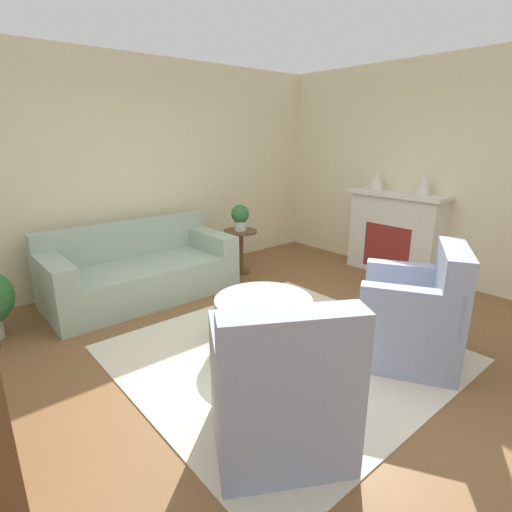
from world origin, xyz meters
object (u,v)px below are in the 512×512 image
at_px(armchair_right, 416,317).
at_px(ottoman_table, 263,316).
at_px(couch, 140,271).
at_px(side_table, 240,245).
at_px(vase_mantel_far, 423,187).
at_px(armchair_left, 281,392).
at_px(potted_plant_on_side_table, 240,216).
at_px(vase_mantel_near, 376,184).

distance_m(armchair_right, ottoman_table, 1.30).
xyz_separation_m(couch, side_table, (1.43, -0.11, 0.10)).
relative_size(ottoman_table, vase_mantel_far, 3.49).
bearing_deg(armchair_left, couch, 81.37).
height_order(couch, armchair_left, armchair_left).
xyz_separation_m(side_table, vase_mantel_far, (1.60, -1.71, 0.82)).
xyz_separation_m(vase_mantel_far, potted_plant_on_side_table, (-1.60, 1.71, -0.42)).
bearing_deg(armchair_left, vase_mantel_near, 26.30).
relative_size(couch, vase_mantel_near, 9.87).
height_order(armchair_left, vase_mantel_near, vase_mantel_near).
bearing_deg(vase_mantel_near, couch, 159.45).
bearing_deg(vase_mantel_near, armchair_left, -153.70).
distance_m(couch, potted_plant_on_side_table, 1.52).
bearing_deg(couch, vase_mantel_near, -20.55).
height_order(armchair_left, armchair_right, same).
bearing_deg(couch, ottoman_table, -80.29).
bearing_deg(vase_mantel_far, couch, 149.02).
bearing_deg(armchair_left, ottoman_table, 53.16).
bearing_deg(vase_mantel_far, armchair_left, -163.47).
bearing_deg(ottoman_table, side_table, 57.38).
relative_size(side_table, vase_mantel_far, 2.43).
bearing_deg(couch, armchair_right, -68.19).
xyz_separation_m(vase_mantel_near, vase_mantel_far, (-0.00, -0.68, 0.01)).
bearing_deg(side_table, potted_plant_on_side_table, 0.00).
relative_size(couch, armchair_left, 2.02).
bearing_deg(potted_plant_on_side_table, vase_mantel_far, -46.80).
relative_size(side_table, vase_mantel_near, 2.82).
xyz_separation_m(vase_mantel_near, potted_plant_on_side_table, (-1.60, 1.02, -0.41)).
xyz_separation_m(armchair_left, vase_mantel_near, (3.46, 1.71, 0.82)).
bearing_deg(armchair_left, side_table, 55.79).
distance_m(armchair_left, vase_mantel_near, 3.95).
bearing_deg(side_table, ottoman_table, -122.62).
xyz_separation_m(couch, potted_plant_on_side_table, (1.43, -0.11, 0.50)).
relative_size(armchair_right, potted_plant_on_side_table, 3.01).
height_order(ottoman_table, potted_plant_on_side_table, potted_plant_on_side_table).
distance_m(vase_mantel_far, potted_plant_on_side_table, 2.38).
distance_m(ottoman_table, vase_mantel_near, 2.95).
height_order(armchair_left, ottoman_table, armchair_left).
bearing_deg(vase_mantel_near, ottoman_table, -165.29).
height_order(armchair_left, potted_plant_on_side_table, armchair_left).
distance_m(couch, ottoman_table, 1.88).
bearing_deg(side_table, vase_mantel_near, -32.55).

